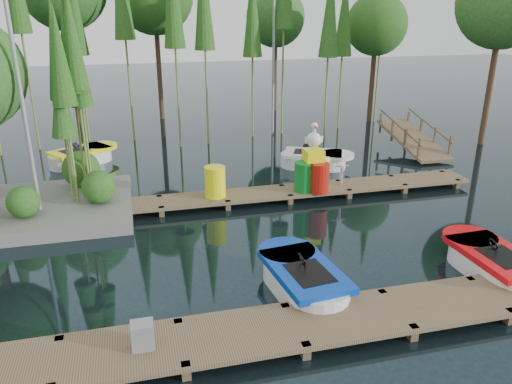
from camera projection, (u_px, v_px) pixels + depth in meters
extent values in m
plane|color=#192A2F|center=(243.00, 237.00, 13.66)|extent=(90.00, 90.00, 0.00)
cube|color=brown|center=(295.00, 326.00, 9.49)|extent=(18.00, 1.50, 0.10)
cube|color=brown|center=(61.00, 349.00, 9.14)|extent=(0.16, 0.16, 0.50)
cube|color=brown|center=(186.00, 376.00, 8.49)|extent=(0.16, 0.16, 0.50)
cube|color=brown|center=(179.00, 332.00, 9.64)|extent=(0.16, 0.16, 0.50)
cube|color=brown|center=(306.00, 355.00, 8.99)|extent=(0.16, 0.16, 0.50)
cube|color=brown|center=(285.00, 316.00, 10.13)|extent=(0.16, 0.16, 0.50)
cube|color=brown|center=(412.00, 337.00, 9.48)|extent=(0.16, 0.16, 0.50)
cube|color=brown|center=(381.00, 301.00, 10.62)|extent=(0.16, 0.16, 0.50)
cube|color=brown|center=(509.00, 321.00, 9.97)|extent=(0.16, 0.16, 0.50)
cube|color=brown|center=(469.00, 288.00, 11.12)|extent=(0.16, 0.16, 0.50)
cube|color=brown|center=(256.00, 194.00, 16.07)|extent=(15.00, 1.20, 0.10)
cube|color=brown|center=(17.00, 229.00, 14.07)|extent=(0.16, 0.16, 0.50)
cube|color=brown|center=(23.00, 216.00, 14.95)|extent=(0.16, 0.16, 0.50)
cube|color=brown|center=(92.00, 221.00, 14.54)|extent=(0.16, 0.16, 0.50)
cube|color=brown|center=(93.00, 209.00, 15.41)|extent=(0.16, 0.16, 0.50)
cube|color=brown|center=(162.00, 215.00, 15.01)|extent=(0.16, 0.16, 0.50)
cube|color=brown|center=(160.00, 203.00, 15.88)|extent=(0.16, 0.16, 0.50)
cube|color=brown|center=(228.00, 208.00, 15.47)|extent=(0.16, 0.16, 0.50)
cube|color=brown|center=(222.00, 198.00, 16.34)|extent=(0.16, 0.16, 0.50)
cube|color=brown|center=(290.00, 202.00, 15.94)|extent=(0.16, 0.16, 0.50)
cube|color=brown|center=(281.00, 192.00, 16.81)|extent=(0.16, 0.16, 0.50)
cube|color=brown|center=(349.00, 197.00, 16.40)|extent=(0.16, 0.16, 0.50)
cube|color=brown|center=(337.00, 187.00, 17.27)|extent=(0.16, 0.16, 0.50)
cube|color=brown|center=(404.00, 191.00, 16.87)|extent=(0.16, 0.16, 0.50)
cube|color=brown|center=(390.00, 182.00, 17.74)|extent=(0.16, 0.16, 0.50)
cube|color=brown|center=(457.00, 186.00, 17.33)|extent=(0.16, 0.16, 0.50)
cube|color=brown|center=(441.00, 178.00, 18.21)|extent=(0.16, 0.16, 0.50)
cube|color=slate|center=(26.00, 211.00, 14.94)|extent=(6.20, 4.20, 0.42)
sphere|color=#2D621E|center=(23.00, 202.00, 13.85)|extent=(0.90, 0.90, 0.90)
sphere|color=#2D621E|center=(81.00, 169.00, 16.11)|extent=(1.20, 1.20, 1.20)
sphere|color=#2D621E|center=(99.00, 187.00, 14.83)|extent=(1.00, 1.00, 1.00)
cylinder|color=olive|center=(77.00, 112.00, 14.87)|extent=(0.07, 0.07, 5.93)
cone|color=#2D621E|center=(67.00, 40.00, 14.14)|extent=(0.70, 0.70, 2.97)
cylinder|color=olive|center=(65.00, 118.00, 14.70)|extent=(0.07, 0.07, 5.66)
cone|color=#2D621E|center=(56.00, 49.00, 14.00)|extent=(0.70, 0.70, 2.83)
cylinder|color=olive|center=(85.00, 123.00, 15.06)|extent=(0.07, 0.07, 5.22)
cone|color=#2D621E|center=(77.00, 61.00, 14.42)|extent=(0.70, 0.70, 2.61)
cylinder|color=olive|center=(68.00, 125.00, 14.18)|extent=(0.07, 0.07, 5.53)
cone|color=#2D621E|center=(59.00, 55.00, 13.50)|extent=(0.70, 0.70, 2.76)
cylinder|color=olive|center=(67.00, 150.00, 14.53)|extent=(0.07, 0.07, 4.01)
cone|color=#2D621E|center=(60.00, 102.00, 14.04)|extent=(0.70, 0.70, 2.01)
cylinder|color=olive|center=(80.00, 110.00, 14.76)|extent=(0.07, 0.07, 6.11)
cone|color=#2D621E|center=(71.00, 34.00, 14.01)|extent=(0.70, 0.70, 3.05)
cylinder|color=#432C1C|center=(491.00, 77.00, 21.78)|extent=(0.26, 0.26, 6.06)
sphere|color=#316724|center=(503.00, 3.00, 20.72)|extent=(3.81, 3.81, 3.81)
cylinder|color=#432C1C|center=(373.00, 74.00, 26.54)|extent=(0.26, 0.26, 5.02)
sphere|color=#2D621E|center=(377.00, 24.00, 25.66)|extent=(3.16, 3.16, 3.16)
cylinder|color=#432C1C|center=(275.00, 65.00, 29.20)|extent=(0.26, 0.26, 5.31)
sphere|color=#316724|center=(275.00, 17.00, 28.26)|extent=(3.34, 3.34, 3.34)
cylinder|color=#432C1C|center=(158.00, 59.00, 26.84)|extent=(0.26, 0.26, 6.46)
cylinder|color=#432C1C|center=(72.00, 57.00, 25.73)|extent=(0.26, 0.26, 6.85)
cylinder|color=olive|center=(22.00, 35.00, 20.23)|extent=(0.09, 0.09, 9.66)
cylinder|color=olive|center=(79.00, 56.00, 21.97)|extent=(0.09, 0.09, 7.69)
cone|color=#2D621E|center=(73.00, 4.00, 21.21)|extent=(0.90, 0.90, 4.23)
cylinder|color=olive|center=(126.00, 41.00, 21.89)|extent=(0.09, 0.09, 8.99)
cylinder|color=olive|center=(175.00, 49.00, 20.98)|extent=(0.09, 0.09, 8.44)
cylinder|color=olive|center=(205.00, 51.00, 21.43)|extent=(0.09, 0.09, 8.22)
cylinder|color=olive|center=(252.00, 57.00, 22.90)|extent=(0.09, 0.09, 7.41)
cone|color=#2D621E|center=(252.00, 9.00, 22.17)|extent=(0.90, 0.90, 4.07)
cylinder|color=olive|center=(283.00, 30.00, 23.04)|extent=(0.09, 0.09, 9.77)
cylinder|color=olive|center=(328.00, 58.00, 22.71)|extent=(0.09, 0.09, 7.40)
cone|color=#2D621E|center=(330.00, 10.00, 21.98)|extent=(0.90, 0.90, 4.07)
cylinder|color=olive|center=(342.00, 57.00, 24.52)|extent=(0.09, 0.09, 7.14)
cone|color=#2D621E|center=(345.00, 14.00, 23.81)|extent=(0.90, 0.90, 3.93)
cylinder|color=olive|center=(381.00, 39.00, 25.75)|extent=(0.09, 0.09, 8.61)
cylinder|color=gray|center=(22.00, 103.00, 13.43)|extent=(0.12, 0.12, 7.00)
cylinder|color=gray|center=(273.00, 61.00, 23.33)|extent=(0.12, 0.12, 7.00)
cube|color=brown|center=(413.00, 139.00, 21.43)|extent=(1.50, 3.94, 0.95)
cube|color=brown|center=(419.00, 149.00, 19.80)|extent=(0.08, 0.08, 0.90)
cube|color=brown|center=(405.00, 140.00, 20.76)|extent=(0.08, 0.08, 0.90)
cube|color=brown|center=(392.00, 131.00, 21.72)|extent=(0.08, 0.08, 0.90)
cube|color=brown|center=(381.00, 123.00, 22.68)|extent=(0.08, 0.08, 0.90)
cube|color=brown|center=(400.00, 127.00, 21.06)|extent=(0.06, 3.54, 0.83)
cube|color=brown|center=(450.00, 147.00, 20.12)|extent=(0.08, 0.08, 0.90)
cube|color=brown|center=(435.00, 138.00, 21.08)|extent=(0.08, 0.08, 0.90)
cube|color=brown|center=(421.00, 129.00, 22.04)|extent=(0.08, 0.08, 0.90)
cube|color=brown|center=(408.00, 122.00, 23.00)|extent=(0.08, 0.08, 0.90)
cube|color=brown|center=(429.00, 125.00, 21.38)|extent=(0.06, 3.54, 0.83)
cube|color=white|center=(304.00, 284.00, 10.95)|extent=(1.46, 1.47, 0.60)
cylinder|color=white|center=(292.00, 270.00, 11.53)|extent=(1.45, 1.45, 0.60)
cylinder|color=white|center=(318.00, 300.00, 10.37)|extent=(1.45, 1.45, 0.60)
cube|color=#0637A8|center=(305.00, 271.00, 10.83)|extent=(1.59, 2.42, 0.15)
cylinder|color=#0637A8|center=(287.00, 252.00, 11.68)|extent=(1.48, 1.48, 0.15)
cube|color=black|center=(309.00, 274.00, 10.63)|extent=(0.93, 1.17, 0.07)
torus|color=black|center=(302.00, 259.00, 10.90)|extent=(0.20, 0.32, 0.29)
cube|color=white|center=(494.00, 267.00, 11.66)|extent=(1.32, 1.33, 0.59)
cylinder|color=white|center=(476.00, 255.00, 12.24)|extent=(1.32, 1.32, 0.59)
cube|color=red|center=(496.00, 255.00, 11.55)|extent=(1.37, 2.27, 0.15)
cylinder|color=red|center=(470.00, 238.00, 12.40)|extent=(1.34, 1.34, 0.15)
cube|color=black|center=(503.00, 258.00, 11.34)|extent=(0.82, 1.08, 0.06)
torus|color=black|center=(493.00, 244.00, 11.62)|extent=(0.17, 0.30, 0.28)
cube|color=white|center=(81.00, 159.00, 19.90)|extent=(1.78, 1.78, 0.58)
cylinder|color=white|center=(95.00, 155.00, 20.35)|extent=(1.77, 1.77, 0.58)
cylinder|color=white|center=(66.00, 162.00, 19.45)|extent=(1.77, 1.77, 0.58)
cube|color=#FDF90D|center=(80.00, 151.00, 19.79)|extent=(2.57, 2.32, 0.15)
cylinder|color=#FDF90D|center=(101.00, 146.00, 20.44)|extent=(1.81, 1.81, 0.15)
cube|color=black|center=(75.00, 151.00, 19.62)|extent=(1.31, 1.24, 0.06)
torus|color=black|center=(83.00, 145.00, 19.82)|extent=(0.33, 0.30, 0.28)
imported|color=#1E1E2D|center=(73.00, 145.00, 19.49)|extent=(0.57, 0.54, 1.04)
cube|color=white|center=(313.00, 162.00, 19.52)|extent=(1.69, 1.68, 0.58)
cylinder|color=white|center=(329.00, 163.00, 19.42)|extent=(1.68, 1.68, 0.58)
cylinder|color=white|center=(296.00, 161.00, 19.62)|extent=(1.68, 1.68, 0.58)
cube|color=white|center=(313.00, 154.00, 19.41)|extent=(2.55, 2.08, 0.15)
cylinder|color=white|center=(337.00, 155.00, 19.26)|extent=(1.71, 1.71, 0.15)
cube|color=black|center=(308.00, 152.00, 19.43)|extent=(1.28, 1.15, 0.06)
torus|color=black|center=(317.00, 149.00, 19.31)|extent=(0.33, 0.26, 0.28)
imported|color=#1E1E2D|center=(306.00, 147.00, 19.36)|extent=(0.52, 0.46, 0.95)
imported|color=#1E1E2D|center=(317.00, 147.00, 19.66)|extent=(0.40, 0.35, 0.72)
cube|color=gray|center=(143.00, 335.00, 8.74)|extent=(0.40, 0.34, 0.49)
cylinder|color=#FDF90D|center=(215.00, 182.00, 15.58)|extent=(0.65, 0.65, 0.98)
cylinder|color=#0D7521|center=(304.00, 177.00, 16.05)|extent=(0.64, 0.64, 0.96)
cylinder|color=white|center=(319.00, 172.00, 16.49)|extent=(0.64, 0.64, 0.96)
cylinder|color=#AF170C|center=(319.00, 178.00, 15.96)|extent=(0.64, 0.64, 0.96)
cube|color=#FDF90D|center=(313.00, 155.00, 15.99)|extent=(0.59, 0.59, 0.38)
sphere|color=white|center=(314.00, 140.00, 15.81)|extent=(0.47, 0.47, 0.47)
cylinder|color=white|center=(314.00, 131.00, 15.71)|extent=(0.11, 0.11, 0.32)
sphere|color=white|center=(315.00, 126.00, 15.65)|extent=(0.21, 0.21, 0.21)
cone|color=#FF500D|center=(317.00, 128.00, 15.46)|extent=(0.11, 0.32, 0.11)
cube|color=white|center=(314.00, 140.00, 15.81)|extent=(0.59, 0.06, 0.19)
cylinder|color=gray|center=(341.00, 177.00, 16.63)|extent=(0.10, 0.10, 0.58)
sphere|color=white|center=(342.00, 166.00, 16.49)|extent=(0.19, 0.19, 0.19)
cube|color=gray|center=(342.00, 166.00, 16.49)|extent=(0.48, 0.04, 0.04)
cone|color=#FF500D|center=(344.00, 167.00, 16.39)|extent=(0.04, 0.10, 0.04)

